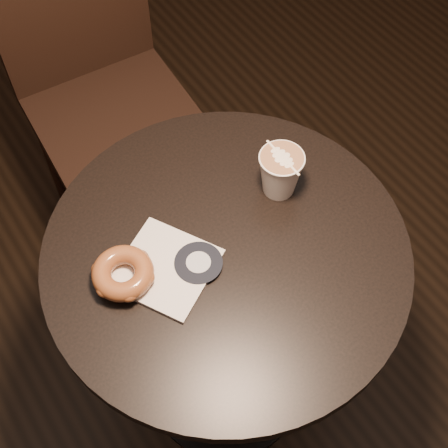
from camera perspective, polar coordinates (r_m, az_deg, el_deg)
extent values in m
plane|color=black|center=(1.86, 0.14, -14.18)|extent=(4.50, 4.50, 0.00)
cylinder|color=black|center=(1.19, 0.21, -2.66)|extent=(0.70, 0.70, 0.03)
cylinder|color=black|center=(1.51, 0.17, -9.66)|extent=(0.07, 0.07, 0.70)
cylinder|color=black|center=(1.85, 0.14, -14.08)|extent=(0.44, 0.44, 0.02)
cube|color=black|center=(1.78, -10.06, 9.69)|extent=(0.45, 0.45, 0.04)
cylinder|color=black|center=(1.83, -11.70, -1.06)|extent=(0.04, 0.04, 0.47)
cylinder|color=black|center=(1.90, -1.88, 3.52)|extent=(0.04, 0.04, 0.47)
cylinder|color=black|center=(2.05, -15.68, 6.31)|extent=(0.04, 0.04, 0.47)
cylinder|color=black|center=(2.11, -6.69, 10.27)|extent=(0.04, 0.04, 0.47)
cube|color=silver|center=(1.15, -5.36, -4.03)|extent=(0.22, 0.22, 0.01)
torus|color=brown|center=(1.13, -9.23, -4.45)|extent=(0.11, 0.11, 0.04)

